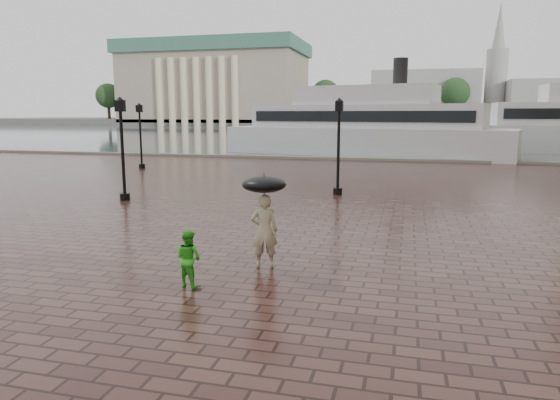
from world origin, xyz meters
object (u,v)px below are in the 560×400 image
Objects in this scene: child_pedestrian at (189,258)px; ferry_near at (365,127)px; adult_pedestrian at (264,231)px; street_lamps at (194,142)px.

ferry_near is at bearing -73.68° from child_pedestrian.
adult_pedestrian is 2.22m from child_pedestrian.
child_pedestrian is at bearing -77.42° from ferry_near.
child_pedestrian is at bearing 40.37° from adult_pedestrian.
ferry_near is at bearing -104.54° from adult_pedestrian.
street_lamps is 23.23m from ferry_near.
adult_pedestrian is 0.07× the size of ferry_near.
adult_pedestrian is at bearing -75.47° from ferry_near.
adult_pedestrian is at bearing -59.48° from street_lamps.
adult_pedestrian is at bearing -106.82° from child_pedestrian.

